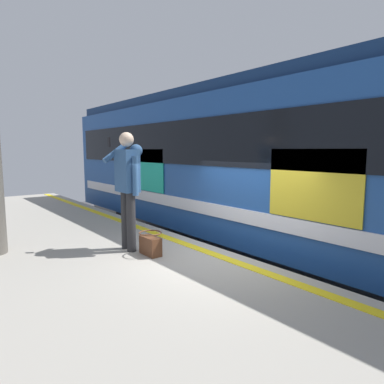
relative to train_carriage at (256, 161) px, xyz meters
The scene contains 8 objects.
ground_plane 3.31m from the train_carriage, 119.29° to the left, with size 26.96×26.96×0.00m, color #3D3D3F.
platform 5.01m from the train_carriage, 103.51° to the left, with size 17.97×5.16×1.13m, color #9E998E.
safety_line 2.81m from the train_carriage, 115.90° to the left, with size 17.61×0.16×0.01m, color yellow.
track_rail_near 2.71m from the train_carriage, 146.72° to the left, with size 23.36×0.08×0.16m, color slate.
track_rail_far 2.72m from the train_carriage, 146.27° to the right, with size 23.36×0.08×0.16m, color slate.
train_carriage is the anchor object (origin of this frame).
passenger 3.13m from the train_carriage, 92.21° to the left, with size 0.57×0.55×1.84m.
handbag 3.26m from the train_carriage, 100.40° to the left, with size 0.38×0.34×0.35m.
Camera 1 is at (-3.70, 3.63, 2.71)m, focal length 31.53 mm.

